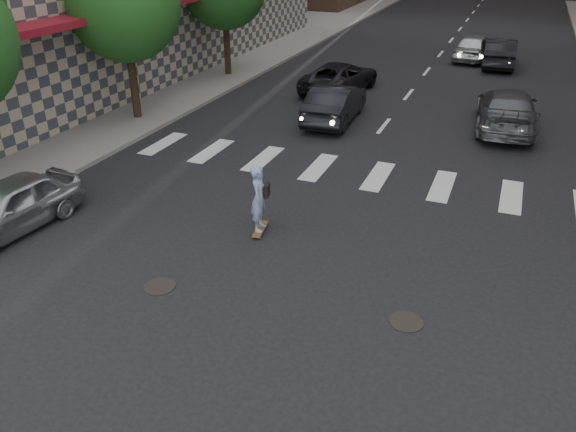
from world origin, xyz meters
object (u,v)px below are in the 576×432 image
at_px(skateboarder, 260,198).
at_px(traffic_car_b, 507,109).
at_px(silver_sedan, 9,206).
at_px(traffic_car_a, 335,103).
at_px(traffic_car_e, 500,53).
at_px(traffic_car_c, 340,77).
at_px(traffic_car_d, 475,47).

bearing_deg(skateboarder, traffic_car_b, 54.50).
relative_size(silver_sedan, traffic_car_a, 0.88).
bearing_deg(traffic_car_b, traffic_car_e, -89.59).
height_order(skateboarder, traffic_car_c, skateboarder).
height_order(skateboarder, silver_sedan, skateboarder).
distance_m(skateboarder, traffic_car_a, 9.65).
height_order(traffic_car_a, traffic_car_e, traffic_car_e).
distance_m(silver_sedan, traffic_car_e, 26.84).
bearing_deg(traffic_car_c, silver_sedan, 84.39).
distance_m(silver_sedan, traffic_car_a, 12.89).
relative_size(skateboarder, traffic_car_c, 0.37).
relative_size(skateboarder, traffic_car_b, 0.34).
xyz_separation_m(silver_sedan, traffic_car_d, (9.02, 25.96, 0.08)).
height_order(silver_sedan, traffic_car_a, traffic_car_a).
distance_m(skateboarder, silver_sedan, 6.46).
distance_m(traffic_car_c, traffic_car_e, 10.76).
bearing_deg(traffic_car_a, traffic_car_b, -169.16).
relative_size(skateboarder, traffic_car_d, 0.41).
bearing_deg(skateboarder, traffic_car_a, 86.54).
bearing_deg(traffic_car_a, silver_sedan, 64.68).
relative_size(skateboarder, traffic_car_a, 0.40).
xyz_separation_m(traffic_car_a, traffic_car_e, (5.52, 12.82, 0.02)).
height_order(traffic_car_b, traffic_car_e, traffic_car_b).
bearing_deg(traffic_car_e, silver_sedan, 64.94).
bearing_deg(silver_sedan, traffic_car_a, 72.27).
xyz_separation_m(skateboarder, traffic_car_a, (-1.05, 9.59, -0.22)).
relative_size(traffic_car_a, traffic_car_e, 0.97).
xyz_separation_m(traffic_car_b, traffic_car_e, (-0.90, 11.29, -0.01)).
xyz_separation_m(skateboarder, traffic_car_e, (4.47, 22.41, -0.20)).
bearing_deg(skateboarder, traffic_car_d, 73.11).
bearing_deg(traffic_car_b, skateboarder, 60.03).
relative_size(traffic_car_b, traffic_car_e, 1.14).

